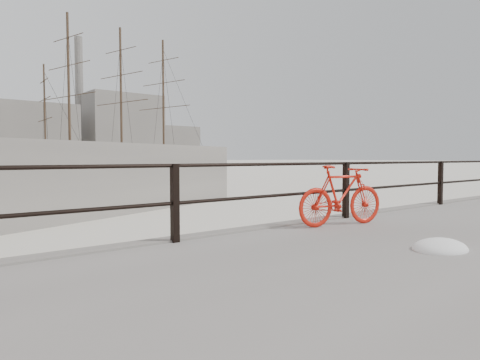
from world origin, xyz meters
TOP-DOWN VIEW (x-y plane):
  - ground at (0.00, 0.00)m, footprint 400.00×400.00m
  - guardrail at (0.00, -0.15)m, footprint 28.00×0.10m
  - bicycle at (-4.26, -0.64)m, footprint 1.61×0.60m
  - barque_black at (29.39, 85.21)m, footprint 57.20×30.13m
  - schooner_mid at (6.73, 84.03)m, footprint 28.85×13.48m
  - industrial_west at (20.00, 140.00)m, footprint 32.00×18.00m
  - industrial_mid at (55.00, 145.00)m, footprint 26.00×20.00m
  - industrial_east at (78.00, 150.00)m, footprint 20.00×16.00m
  - smokestack at (42.00, 150.00)m, footprint 2.80×2.80m

SIDE VIEW (x-z plane):
  - ground at x=0.00m, z-range 0.00..0.00m
  - barque_black at x=29.39m, z-range -15.62..15.62m
  - schooner_mid at x=6.73m, z-range -10.19..10.19m
  - bicycle at x=-4.26m, z-range 0.35..1.31m
  - guardrail at x=0.00m, z-range 0.35..1.35m
  - industrial_east at x=78.00m, z-range 0.00..14.00m
  - industrial_west at x=20.00m, z-range 0.00..18.00m
  - industrial_mid at x=55.00m, z-range 0.00..24.00m
  - smokestack at x=42.00m, z-range 0.00..44.00m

